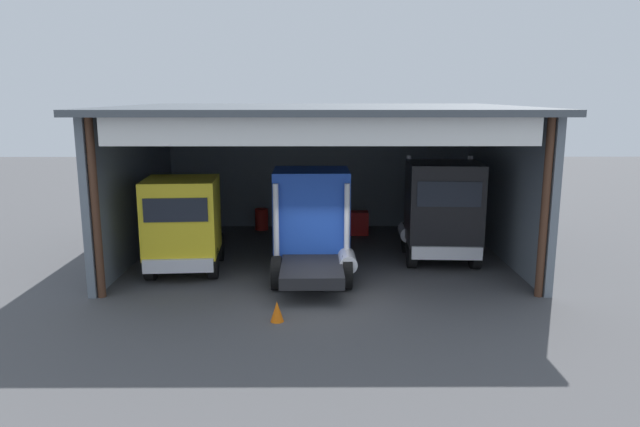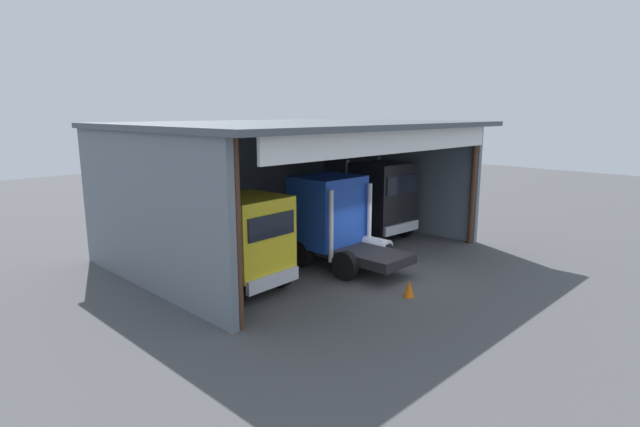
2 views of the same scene
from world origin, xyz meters
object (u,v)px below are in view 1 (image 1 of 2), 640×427
at_px(truck_yellow_center_left_bay, 183,223).
at_px(tool_cart, 358,223).
at_px(traffic_cone, 277,311).
at_px(oil_drum, 262,219).
at_px(truck_black_left_bay, 441,210).
at_px(truck_blue_yard_outside, 312,221).

distance_m(truck_yellow_center_left_bay, tool_cart, 8.42).
height_order(tool_cart, traffic_cone, tool_cart).
bearing_deg(oil_drum, tool_cart, -12.66).
xyz_separation_m(truck_yellow_center_left_bay, tool_cart, (6.25, 5.51, -1.22)).
relative_size(truck_yellow_center_left_bay, tool_cart, 4.49).
distance_m(truck_yellow_center_left_bay, truck_black_left_bay, 8.98).
bearing_deg(tool_cart, traffic_cone, -105.94).
relative_size(truck_blue_yard_outside, oil_drum, 5.08).
bearing_deg(truck_blue_yard_outside, oil_drum, 108.57).
xyz_separation_m(truck_blue_yard_outside, oil_drum, (-2.32, 6.62, -1.34)).
height_order(truck_black_left_bay, traffic_cone, truck_black_left_bay).
relative_size(truck_blue_yard_outside, tool_cart, 4.80).
bearing_deg(truck_black_left_bay, oil_drum, -34.37).
distance_m(truck_yellow_center_left_bay, traffic_cone, 5.74).
distance_m(truck_blue_yard_outside, traffic_cone, 4.58).
xyz_separation_m(truck_black_left_bay, traffic_cone, (-5.48, -5.55, -1.64)).
height_order(truck_black_left_bay, oil_drum, truck_black_left_bay).
xyz_separation_m(truck_blue_yard_outside, truck_black_left_bay, (4.57, 1.34, 0.11)).
distance_m(truck_black_left_bay, tool_cart, 5.28).
bearing_deg(traffic_cone, truck_blue_yard_outside, 77.87).
distance_m(truck_blue_yard_outside, tool_cart, 6.12).
bearing_deg(traffic_cone, truck_black_left_bay, 45.38).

